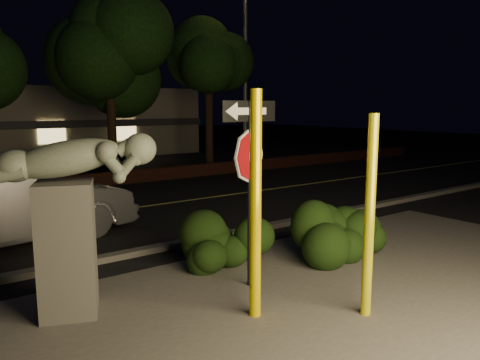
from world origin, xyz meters
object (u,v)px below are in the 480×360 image
yellow_pole_right (369,218)px  parked_car_dark (80,159)px  yellow_pole_left (256,207)px  signpost (250,157)px  streetlight (242,53)px  silver_sedan (13,206)px  sculpture (68,205)px

yellow_pole_right → parked_car_dark: 16.70m
yellow_pole_left → parked_car_dark: bearing=80.7°
yellow_pole_left → signpost: 1.26m
streetlight → yellow_pole_right: bearing=-128.9°
silver_sedan → parked_car_dark: bearing=-34.4°
yellow_pole_right → silver_sedan: 7.54m
silver_sedan → signpost: bearing=-161.5°
sculpture → streetlight: 16.76m
signpost → sculpture: (-2.66, 0.68, -0.57)m
yellow_pole_right → parked_car_dark: (1.27, 16.63, -0.79)m
signpost → streetlight: 15.44m
yellow_pole_left → streetlight: (9.55, 13.11, 3.81)m
streetlight → silver_sedan: size_ratio=1.76×
yellow_pole_right → streetlight: bearing=59.5°
silver_sedan → yellow_pole_right: bearing=-163.6°
signpost → sculpture: signpost is taller
signpost → streetlight: streetlight is taller
yellow_pole_right → sculpture: bearing=142.9°
yellow_pole_left → streetlight: bearing=53.9°
streetlight → silver_sedan: bearing=-156.3°
yellow_pole_left → yellow_pole_right: bearing=-35.0°
yellow_pole_left → parked_car_dark: (2.56, 15.73, -0.95)m
parked_car_dark → silver_sedan: bearing=151.7°
yellow_pole_left → sculpture: size_ratio=1.23×
sculpture → streetlight: bearing=66.7°
yellow_pole_left → silver_sedan: yellow_pole_left is taller
yellow_pole_left → silver_sedan: bearing=108.9°
yellow_pole_right → silver_sedan: yellow_pole_right is taller
yellow_pole_right → parked_car_dark: yellow_pole_right is taller
yellow_pole_right → sculpture: (-3.34, 2.53, 0.16)m
yellow_pole_left → yellow_pole_right: (1.30, -0.91, -0.16)m
parked_car_dark → signpost: bearing=169.0°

